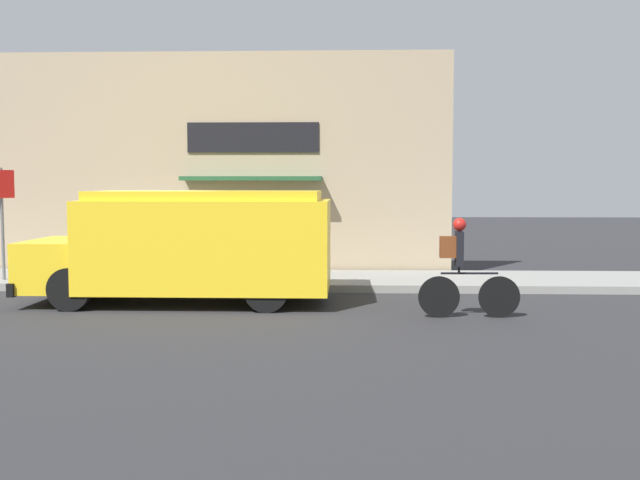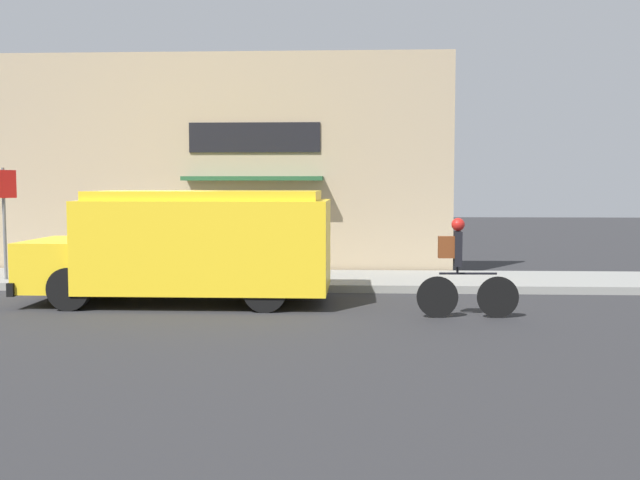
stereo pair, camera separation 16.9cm
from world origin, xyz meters
The scene contains 7 objects.
ground_plane centered at (0.00, 0.00, 0.00)m, with size 70.00×70.00×0.00m, color #2B2B2D.
sidewalk centered at (0.00, 1.37, 0.08)m, with size 28.00×2.74×0.16m.
storefront centered at (0.04, 2.91, 2.69)m, with size 12.96×0.85×5.37m.
school_bus centered at (1.10, -1.36, 1.10)m, with size 5.60×2.67×2.09m.
cyclist centered at (5.90, -2.71, 0.81)m, with size 1.69×0.22×1.66m.
stop_sign_post centered at (-3.42, 0.60, 1.77)m, with size 0.45×0.45×2.41m.
trash_bin centered at (-2.68, 1.38, 0.56)m, with size 0.52×0.52×0.80m.
Camera 1 is at (4.00, -15.12, 2.23)m, focal length 42.00 mm.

